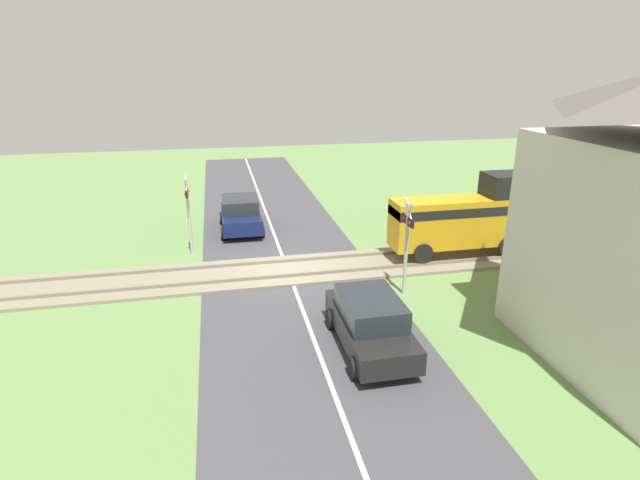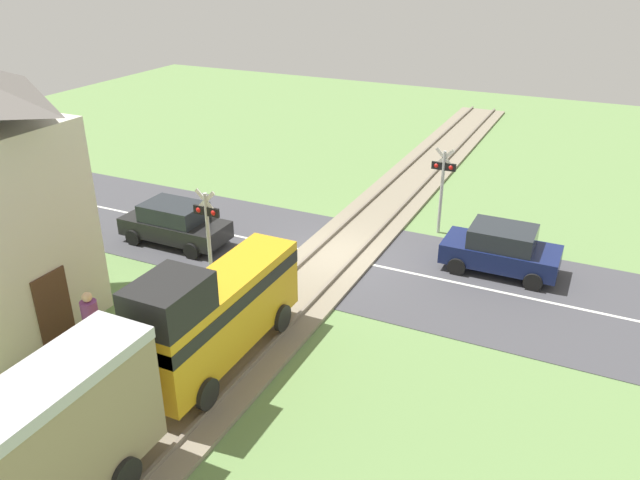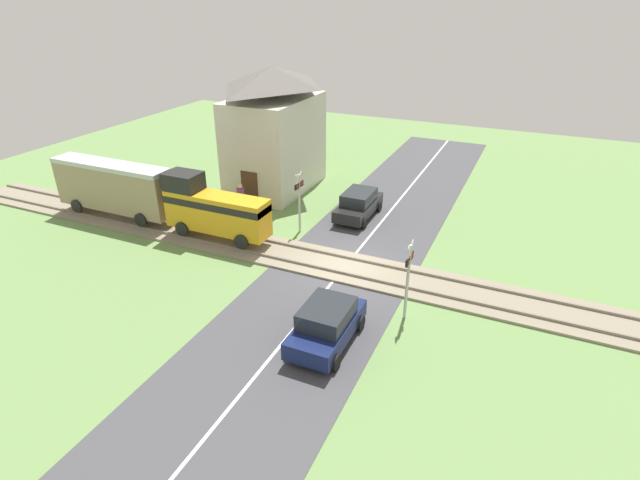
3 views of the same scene
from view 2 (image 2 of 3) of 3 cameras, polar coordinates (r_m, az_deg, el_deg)
name	(u,v)px [view 2 (image 2 of 3)]	position (r m, az deg, el deg)	size (l,w,h in m)	color
ground_plane	(335,257)	(21.86, 1.40, -1.60)	(60.00, 60.00, 0.00)	#66894C
road_surface	(335,257)	(21.86, 1.40, -1.58)	(48.00, 6.40, 0.02)	#424247
track_bed	(335,256)	(21.83, 1.40, -1.44)	(2.80, 48.00, 0.24)	gray
train	(106,400)	(13.20, -19.00, -13.65)	(1.58, 13.26, 3.18)	gold
car_near_crossing	(501,249)	(21.44, 16.23, -0.79)	(3.74, 1.93, 1.60)	#141E4C
car_far_side	(175,223)	(23.18, -13.14, 1.52)	(3.96, 1.82, 1.55)	black
crossing_signal_west_approach	(443,180)	(23.41, 11.14, 5.42)	(0.90, 0.18, 3.33)	#B7B7B7
crossing_signal_east_approach	(208,227)	(19.34, -10.23, 1.21)	(0.90, 0.18, 3.33)	#B7B7B7
pedestrian_by_station	(92,324)	(17.71, -20.13, -7.23)	(0.44, 0.44, 1.77)	#7F3D84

